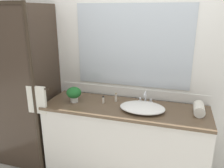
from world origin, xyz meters
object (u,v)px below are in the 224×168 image
object	(u,v)px
sink_basin	(142,107)
amenity_bottle_shampoo	(116,97)
potted_plant	(74,93)
rolled_towel_near_edge	(199,109)
faucet	(145,99)
amenity_bottle_body_wash	(103,100)

from	to	relation	value
sink_basin	amenity_bottle_shampoo	size ratio (longest dim) A/B	4.69
potted_plant	rolled_towel_near_edge	size ratio (longest dim) A/B	0.81
faucet	rolled_towel_near_edge	xyz separation A→B (m)	(0.57, -0.11, 0.01)
amenity_bottle_shampoo	potted_plant	bearing A→B (deg)	-161.59
amenity_bottle_shampoo	rolled_towel_near_edge	world-z (taller)	rolled_towel_near_edge
amenity_bottle_shampoo	amenity_bottle_body_wash	world-z (taller)	amenity_bottle_shampoo
amenity_bottle_shampoo	amenity_bottle_body_wash	size ratio (longest dim) A/B	1.20
amenity_bottle_shampoo	amenity_bottle_body_wash	xyz separation A→B (m)	(-0.12, -0.09, -0.01)
amenity_bottle_body_wash	sink_basin	bearing A→B (deg)	-8.86
sink_basin	amenity_bottle_body_wash	size ratio (longest dim) A/B	5.64
potted_plant	rolled_towel_near_edge	xyz separation A→B (m)	(1.36, 0.07, -0.05)
faucet	rolled_towel_near_edge	bearing A→B (deg)	-11.47
faucet	amenity_bottle_body_wash	size ratio (longest dim) A/B	2.01
faucet	potted_plant	world-z (taller)	potted_plant
faucet	amenity_bottle_shampoo	xyz separation A→B (m)	(-0.33, -0.04, 0.00)
rolled_towel_near_edge	faucet	bearing A→B (deg)	168.53
sink_basin	potted_plant	xyz separation A→B (m)	(-0.79, 0.01, 0.07)
potted_plant	amenity_bottle_body_wash	distance (m)	0.34
amenity_bottle_body_wash	rolled_towel_near_edge	world-z (taller)	rolled_towel_near_edge
amenity_bottle_body_wash	potted_plant	bearing A→B (deg)	-169.35
sink_basin	amenity_bottle_body_wash	xyz separation A→B (m)	(-0.46, 0.07, 0.01)
faucet	potted_plant	size ratio (longest dim) A/B	0.96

